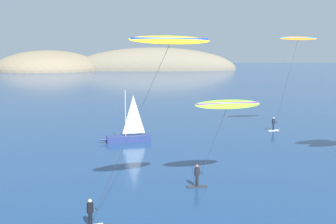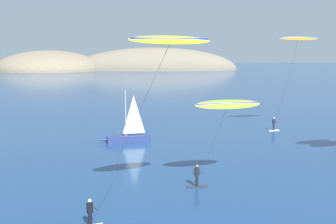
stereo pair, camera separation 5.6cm
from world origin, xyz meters
TOP-DOWN VIEW (x-y plane):
  - headland_island at (-16.58, 195.96)m, footprint 117.53×50.65m
  - sailboat_near at (0.30, 34.14)m, footprint 5.97×2.29m
  - kitesurfer_yellow at (3.34, 13.36)m, footprint 8.26×4.00m
  - kitesurfer_lime at (8.15, 18.76)m, footprint 5.73×2.47m
  - kitesurfer_orange at (21.19, 39.69)m, footprint 6.28×2.01m

SIDE VIEW (x-z plane):
  - headland_island at x=-16.58m, z-range -10.98..10.98m
  - sailboat_near at x=0.30m, z-range -2.21..3.49m
  - kitesurfer_lime at x=8.15m, z-range 2.45..8.92m
  - kitesurfer_yellow at x=3.34m, z-range 4.38..15.41m
  - kitesurfer_orange at x=21.19m, z-range 4.58..16.35m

